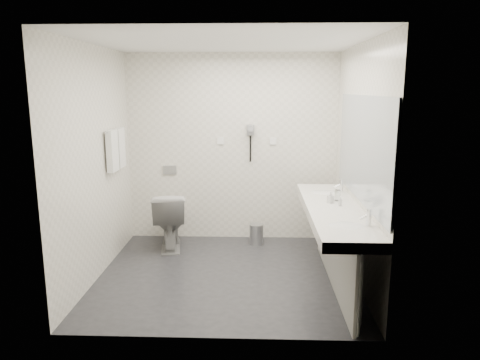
{
  "coord_description": "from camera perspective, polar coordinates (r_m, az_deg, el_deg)",
  "views": [
    {
      "loc": [
        0.32,
        -4.68,
        2.04
      ],
      "look_at": [
        0.15,
        0.15,
        1.05
      ],
      "focal_mm": 33.55,
      "sensor_mm": 36.0,
      "label": 1
    }
  ],
  "objects": [
    {
      "name": "floor",
      "position": [
        5.12,
        -1.78,
        -11.93
      ],
      "size": [
        2.8,
        2.8,
        0.0
      ],
      "primitive_type": "plane",
      "color": "#28282D",
      "rests_on": "ground"
    },
    {
      "name": "switch_plate_b",
      "position": [
        6.01,
        4.22,
        4.95
      ],
      "size": [
        0.09,
        0.02,
        0.09
      ],
      "primitive_type": "cube",
      "color": "white",
      "rests_on": "wall_back"
    },
    {
      "name": "dryer_barrel",
      "position": [
        5.9,
        1.34,
        6.61
      ],
      "size": [
        0.08,
        0.14,
        0.08
      ],
      "primitive_type": "cylinder",
      "rotation": [
        1.57,
        0.0,
        0.0
      ],
      "color": "gray",
      "rests_on": "dryer_cradle"
    },
    {
      "name": "vanity_post_near",
      "position": [
        3.92,
        14.94,
        -13.99
      ],
      "size": [
        0.06,
        0.06,
        0.75
      ],
      "primitive_type": "cylinder",
      "color": "silver",
      "rests_on": "floor"
    },
    {
      "name": "soap_bottle_a",
      "position": [
        4.83,
        11.42,
        -2.2
      ],
      "size": [
        0.08,
        0.08,
        0.12
      ],
      "primitive_type": "imported",
      "rotation": [
        0.0,
        0.0,
        0.74
      ],
      "color": "silver",
      "rests_on": "vanity_counter"
    },
    {
      "name": "toilet",
      "position": [
        5.89,
        -8.96,
        -5.04
      ],
      "size": [
        0.53,
        0.79,
        0.74
      ],
      "primitive_type": "imported",
      "rotation": [
        0.0,
        0.0,
        3.3
      ],
      "color": "white",
      "rests_on": "floor"
    },
    {
      "name": "dryer_cord",
      "position": [
        5.99,
        1.34,
        3.99
      ],
      "size": [
        0.02,
        0.02,
        0.35
      ],
      "primitive_type": "cylinder",
      "color": "black",
      "rests_on": "dryer_cradle"
    },
    {
      "name": "basin_far",
      "position": [
        5.33,
        10.65,
        -1.69
      ],
      "size": [
        0.4,
        0.31,
        0.05
      ],
      "primitive_type": "ellipsoid",
      "color": "white",
      "rests_on": "vanity_counter"
    },
    {
      "name": "vanity_post_far",
      "position": [
        5.83,
        10.46,
        -5.22
      ],
      "size": [
        0.06,
        0.06,
        0.75
      ],
      "primitive_type": "cylinder",
      "color": "silver",
      "rests_on": "floor"
    },
    {
      "name": "wall_right",
      "position": [
        4.87,
        14.81,
        1.85
      ],
      "size": [
        0.0,
        2.6,
        2.6
      ],
      "primitive_type": "plane",
      "rotation": [
        1.57,
        0.0,
        -1.57
      ],
      "color": "white",
      "rests_on": "floor"
    },
    {
      "name": "towel_far",
      "position": [
        5.67,
        -15.07,
        3.98
      ],
      "size": [
        0.07,
        0.24,
        0.48
      ],
      "primitive_type": "cube",
      "color": "white",
      "rests_on": "towel_rail"
    },
    {
      "name": "flush_plate",
      "position": [
        6.18,
        -8.93,
        1.27
      ],
      "size": [
        0.18,
        0.02,
        0.12
      ],
      "primitive_type": "cube",
      "color": "#B2B5BA",
      "rests_on": "wall_back"
    },
    {
      "name": "faucet_far",
      "position": [
        5.34,
        12.76,
        -0.76
      ],
      "size": [
        0.04,
        0.04,
        0.15
      ],
      "primitive_type": "cylinder",
      "color": "silver",
      "rests_on": "vanity_counter"
    },
    {
      "name": "towel_rail",
      "position": [
        5.51,
        -15.71,
        6.05
      ],
      "size": [
        0.02,
        0.62,
        0.02
      ],
      "primitive_type": "cylinder",
      "rotation": [
        1.57,
        0.0,
        0.0
      ],
      "color": "silver",
      "rests_on": "wall_left"
    },
    {
      "name": "soap_bottle_b",
      "position": [
        4.9,
        11.52,
        -2.21
      ],
      "size": [
        0.09,
        0.09,
        0.08
      ],
      "primitive_type": "imported",
      "rotation": [
        0.0,
        0.0,
        -0.92
      ],
      "color": "silver",
      "rests_on": "vanity_counter"
    },
    {
      "name": "dryer_cradle",
      "position": [
        5.98,
        1.35,
        6.39
      ],
      "size": [
        0.1,
        0.04,
        0.14
      ],
      "primitive_type": "cube",
      "color": "gray",
      "rests_on": "wall_back"
    },
    {
      "name": "ceiling",
      "position": [
        4.71,
        -1.98,
        17.17
      ],
      "size": [
        2.8,
        2.8,
        0.0
      ],
      "primitive_type": "plane",
      "rotation": [
        3.14,
        0.0,
        0.0
      ],
      "color": "white",
      "rests_on": "wall_back"
    },
    {
      "name": "basin_near",
      "position": [
        4.1,
        13.32,
        -5.86
      ],
      "size": [
        0.4,
        0.31,
        0.05
      ],
      "primitive_type": "ellipsoid",
      "color": "white",
      "rests_on": "vanity_counter"
    },
    {
      "name": "faucet_near",
      "position": [
        4.11,
        16.05,
        -4.62
      ],
      "size": [
        0.04,
        0.04,
        0.15
      ],
      "primitive_type": "cylinder",
      "color": "silver",
      "rests_on": "vanity_counter"
    },
    {
      "name": "wall_left",
      "position": [
        5.05,
        -17.94,
        2.01
      ],
      "size": [
        0.0,
        2.6,
        2.6
      ],
      "primitive_type": "plane",
      "rotation": [
        1.57,
        0.0,
        1.57
      ],
      "color": "white",
      "rests_on": "floor"
    },
    {
      "name": "glass_left",
      "position": [
        4.95,
        12.3,
        -1.91
      ],
      "size": [
        0.08,
        0.08,
        0.12
      ],
      "primitive_type": "cylinder",
      "rotation": [
        0.0,
        0.0,
        0.43
      ],
      "color": "silver",
      "rests_on": "vanity_counter"
    },
    {
      "name": "soap_bottle_c",
      "position": [
        4.73,
        12.62,
        -2.64
      ],
      "size": [
        0.04,
        0.04,
        0.1
      ],
      "primitive_type": "imported",
      "rotation": [
        0.0,
        0.0,
        -0.01
      ],
      "color": "silver",
      "rests_on": "vanity_counter"
    },
    {
      "name": "towel_near",
      "position": [
        5.4,
        -15.93,
        3.58
      ],
      "size": [
        0.07,
        0.24,
        0.48
      ],
      "primitive_type": "cube",
      "color": "white",
      "rests_on": "towel_rail"
    },
    {
      "name": "vanity_panel",
      "position": [
        4.85,
        11.88,
        -8.76
      ],
      "size": [
        0.03,
        2.15,
        0.75
      ],
      "primitive_type": "cube",
      "color": "gray",
      "rests_on": "floor"
    },
    {
      "name": "mirror",
      "position": [
        4.64,
        15.29,
        3.86
      ],
      "size": [
        0.02,
        2.2,
        1.05
      ],
      "primitive_type": "cube",
      "color": "#B2BCC6",
      "rests_on": "wall_right"
    },
    {
      "name": "switch_plate_a",
      "position": [
        6.03,
        -2.47,
        4.99
      ],
      "size": [
        0.09,
        0.02,
        0.09
      ],
      "primitive_type": "cube",
      "color": "white",
      "rests_on": "wall_back"
    },
    {
      "name": "vanity_counter",
      "position": [
        4.72,
        11.79,
        -3.91
      ],
      "size": [
        0.55,
        2.2,
        0.1
      ],
      "primitive_type": "cube",
      "color": "white",
      "rests_on": "floor"
    },
    {
      "name": "wall_back",
      "position": [
        6.04,
        -1.03,
        4.06
      ],
      "size": [
        2.8,
        0.0,
        2.8
      ],
      "primitive_type": "plane",
      "rotation": [
        1.57,
        0.0,
        0.0
      ],
      "color": "white",
      "rests_on": "floor"
    },
    {
      "name": "wall_front",
      "position": [
        3.49,
        -3.32,
        -1.54
      ],
      "size": [
        2.8,
        0.0,
        2.8
      ],
      "primitive_type": "plane",
      "rotation": [
        -1.57,
        0.0,
        0.0
      ],
      "color": "white",
      "rests_on": "floor"
    },
    {
      "name": "bin_lid",
      "position": [
        5.96,
        2.11,
        -5.71
      ],
      "size": [
        0.19,
        0.19,
        0.02
      ],
      "primitive_type": "cylinder",
      "color": "#B2B5BA",
      "rests_on": "pedal_bin"
    },
    {
      "name": "pedal_bin",
      "position": [
        6.0,
        2.1,
        -6.97
      ],
      "size": [
        0.22,
        0.22,
        0.26
      ],
      "primitive_type": "cylinder",
      "rotation": [
        0.0,
        0.0,
        -0.18
      ],
      "color": "#B2B5BA",
      "rests_on": "floor"
    }
  ]
}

